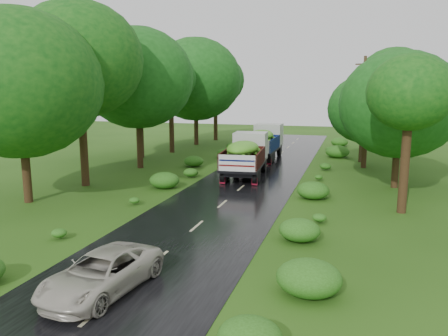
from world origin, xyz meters
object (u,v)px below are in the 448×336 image
at_px(truck_near, 246,153).
at_px(truck_far, 264,140).
at_px(utility_pole, 363,108).
at_px(car, 102,273).

relative_size(truck_near, truck_far, 1.01).
height_order(truck_far, utility_pole, utility_pole).
height_order(truck_far, car, truck_far).
distance_m(truck_near, truck_far, 8.01).
xyz_separation_m(truck_near, car, (0.10, -18.75, -1.02)).
relative_size(car, utility_pole, 0.50).
bearing_deg(car, utility_pole, 81.37).
bearing_deg(truck_near, truck_far, 87.54).
xyz_separation_m(truck_far, utility_pole, (8.11, 0.60, 2.84)).
relative_size(truck_far, utility_pole, 0.80).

